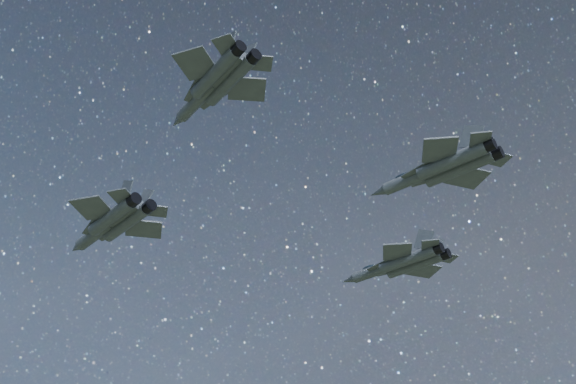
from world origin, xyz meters
The scene contains 4 objects.
jet_lead centered at (-21.89, -4.73, 140.82)m, with size 18.28×12.28×4.62m.
jet_left centered at (5.91, 20.19, 139.45)m, with size 16.79×11.63×4.22m.
jet_right centered at (1.29, -16.62, 143.57)m, with size 14.91×9.80×3.83m.
jet_slot centered at (17.91, 0.96, 138.47)m, with size 15.63×10.84×3.93m.
Camera 1 is at (31.24, -55.46, 97.55)m, focal length 42.00 mm.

